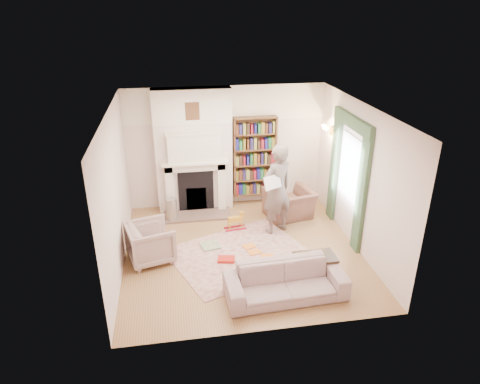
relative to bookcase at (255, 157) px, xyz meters
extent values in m
plane|color=brown|center=(-0.65, -2.12, -1.18)|extent=(4.50, 4.50, 0.00)
plane|color=white|center=(-0.65, -2.12, 1.62)|extent=(4.50, 4.50, 0.00)
plane|color=silver|center=(-0.65, 0.13, 0.22)|extent=(4.50, 0.00, 4.50)
plane|color=silver|center=(-0.65, -4.37, 0.22)|extent=(4.50, 0.00, 4.50)
plane|color=silver|center=(-2.90, -2.12, 0.22)|extent=(0.00, 4.50, 4.50)
plane|color=silver|center=(1.60, -2.12, 0.22)|extent=(0.00, 4.50, 4.50)
cube|color=silver|center=(-1.40, -0.04, 0.22)|extent=(1.70, 0.35, 2.80)
cube|color=silver|center=(-1.40, -0.33, 0.04)|extent=(1.47, 0.24, 0.05)
cube|color=black|center=(-1.40, -0.24, -0.68)|extent=(0.80, 0.06, 0.96)
cube|color=silver|center=(-1.40, -0.31, 0.38)|extent=(1.15, 0.18, 0.62)
cube|color=brown|center=(0.00, 0.00, 0.00)|extent=(1.00, 0.24, 1.85)
cube|color=silver|center=(1.58, -1.72, 0.27)|extent=(0.02, 0.90, 1.30)
cube|color=#2E442B|center=(1.55, -2.42, 0.02)|extent=(0.07, 0.32, 2.40)
cube|color=#2E442B|center=(1.55, -1.02, 0.02)|extent=(0.07, 0.32, 2.40)
cube|color=#2E442B|center=(1.54, -1.72, 1.20)|extent=(0.09, 1.70, 0.24)
cube|color=beige|center=(-0.72, -2.25, -1.17)|extent=(3.01, 2.70, 0.01)
imported|color=#512D2B|center=(0.63, -0.86, -0.85)|extent=(1.16, 1.06, 0.65)
imported|color=#BBB29A|center=(-2.38, -2.15, -0.81)|extent=(0.99, 0.98, 0.74)
imported|color=#B7A697|center=(-0.18, -3.63, -0.89)|extent=(2.01, 0.87, 0.58)
imported|color=#63554F|center=(0.18, -1.46, -0.21)|extent=(0.84, 0.73, 1.93)
cube|color=white|center=(0.03, -1.66, 0.05)|extent=(0.40, 0.27, 0.26)
cylinder|color=#A6A9AE|center=(-1.97, -0.65, -0.90)|extent=(0.26, 0.26, 0.55)
cube|color=#E3CC50|center=(-1.25, -1.87, -1.15)|extent=(0.42, 0.42, 0.03)
cube|color=#AC1D13|center=(-1.01, -2.43, -1.14)|extent=(0.35, 0.27, 0.05)
cube|color=red|center=(-0.43, -2.24, -1.16)|extent=(0.28, 0.24, 0.02)
cube|color=red|center=(-0.22, -2.43, -1.16)|extent=(0.27, 0.22, 0.02)
cube|color=red|center=(-0.49, -2.02, -1.16)|extent=(0.28, 0.25, 0.02)
cube|color=red|center=(-0.65, -2.75, -1.16)|extent=(0.29, 0.26, 0.02)
camera|label=1|loc=(-1.85, -9.19, 3.30)|focal=32.00mm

